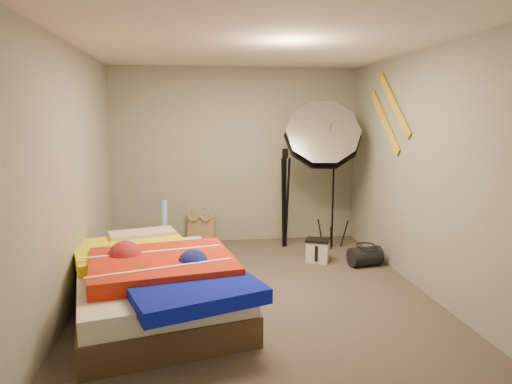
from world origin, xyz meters
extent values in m
plane|color=#4E453C|center=(0.00, 0.00, 0.00)|extent=(4.00, 4.00, 0.00)
plane|color=silver|center=(0.00, 0.00, 2.50)|extent=(4.00, 4.00, 0.00)
plane|color=gray|center=(0.00, 2.00, 1.25)|extent=(3.50, 0.00, 3.50)
plane|color=gray|center=(0.00, -2.00, 1.25)|extent=(3.50, 0.00, 3.50)
plane|color=gray|center=(-1.75, 0.00, 1.25)|extent=(0.00, 4.00, 4.00)
plane|color=gray|center=(1.75, 0.00, 1.25)|extent=(0.00, 4.00, 4.00)
cube|color=tan|center=(-0.52, 1.89, 0.20)|extent=(0.43, 0.30, 0.41)
cylinder|color=#538DC4|center=(-1.02, 1.45, 0.36)|extent=(0.10, 0.21, 0.72)
cube|color=beige|center=(0.91, 0.83, 0.14)|extent=(0.33, 0.28, 0.27)
cylinder|color=black|center=(1.45, 0.60, 0.12)|extent=(0.42, 0.30, 0.24)
cube|color=gold|center=(1.73, 0.60, 1.95)|extent=(0.02, 0.91, 0.78)
cube|color=gold|center=(1.73, 0.85, 1.75)|extent=(0.02, 0.91, 0.78)
cube|color=#493624|center=(-0.98, -0.43, 0.13)|extent=(1.79, 2.23, 0.26)
cube|color=silver|center=(-0.98, -0.43, 0.34)|extent=(1.75, 2.18, 0.18)
cube|color=yellow|center=(-1.23, -0.03, 0.47)|extent=(1.31, 1.22, 0.14)
cube|color=red|center=(-0.90, -0.56, 0.49)|extent=(1.41, 1.25, 0.16)
cube|color=#0B17B6|center=(-0.62, -1.10, 0.46)|extent=(1.19, 1.07, 0.12)
cube|color=#D19AA5|center=(-1.18, 0.39, 0.51)|extent=(0.75, 0.49, 0.14)
cylinder|color=black|center=(1.29, 1.47, 0.82)|extent=(0.03, 0.03, 1.64)
cube|color=black|center=(1.29, 1.47, 1.59)|extent=(0.08, 0.08, 0.10)
cone|color=silver|center=(1.10, 1.38, 1.54)|extent=(1.33, 1.04, 1.21)
cylinder|color=black|center=(0.64, 1.57, 0.62)|extent=(0.05, 0.05, 1.25)
cube|color=black|center=(0.64, 1.57, 1.31)|extent=(0.10, 0.10, 0.13)
camera|label=1|loc=(-0.60, -4.54, 1.81)|focal=32.00mm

